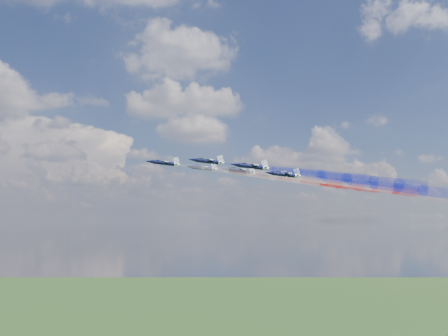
{
  "coord_description": "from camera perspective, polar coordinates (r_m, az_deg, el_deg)",
  "views": [
    {
      "loc": [
        -35.44,
        -177.92,
        114.17
      ],
      "look_at": [
        2.01,
        -18.21,
        131.86
      ],
      "focal_mm": 39.47,
      "sensor_mm": 36.0,
      "label": 1
    }
  ],
  "objects": [
    {
      "name": "trail_center_third",
      "position": [
        169.96,
        11.49,
        -1.39
      ],
      "size": [
        47.3,
        12.14,
        9.15
      ],
      "primitive_type": null,
      "rotation": [
        0.11,
        -0.04,
        1.39
      ],
      "color": "silver"
    },
    {
      "name": "trail_rear_right",
      "position": [
        182.51,
        14.64,
        -1.9
      ],
      "size": [
        47.3,
        12.14,
        9.15
      ],
      "primitive_type": null,
      "rotation": [
        0.11,
        -0.04,
        1.39
      ],
      "color": "red"
    },
    {
      "name": "trail_rear_left",
      "position": [
        162.36,
        16.99,
        -1.88
      ],
      "size": [
        47.3,
        12.14,
        9.15
      ],
      "primitive_type": null,
      "rotation": [
        0.11,
        -0.04,
        1.39
      ],
      "color": "#1924D9"
    },
    {
      "name": "jet_rear_right",
      "position": [
        176.08,
        5.72,
        -0.9
      ],
      "size": [
        13.46,
        11.42,
        4.74
      ],
      "primitive_type": null,
      "rotation": [
        0.11,
        -0.04,
        1.39
      ],
      "color": "black"
    },
    {
      "name": "jet_outer_right",
      "position": [
        184.76,
        2.1,
        -0.58
      ],
      "size": [
        13.46,
        11.42,
        4.74
      ],
      "primitive_type": null,
      "rotation": [
        0.11,
        -0.04,
        1.39
      ],
      "color": "black"
    },
    {
      "name": "trail_inner_right",
      "position": [
        177.01,
        6.82,
        -1.07
      ],
      "size": [
        47.3,
        12.14,
        9.15
      ],
      "primitive_type": null,
      "rotation": [
        0.11,
        -0.04,
        1.39
      ],
      "color": "red"
    },
    {
      "name": "jet_center_third",
      "position": [
        165.29,
        1.83,
        -0.3
      ],
      "size": [
        13.46,
        11.42,
        4.74
      ],
      "primitive_type": null,
      "rotation": [
        0.11,
        -0.04,
        1.39
      ],
      "color": "black"
    },
    {
      "name": "trail_lead",
      "position": [
        164.6,
        3.02,
        -0.57
      ],
      "size": [
        47.3,
        12.14,
        9.15
      ],
      "primitive_type": null,
      "rotation": [
        0.11,
        -0.04,
        1.39
      ],
      "color": "silver"
    },
    {
      "name": "trail_outer_right",
      "position": [
        189.33,
        10.76,
        -1.56
      ],
      "size": [
        47.3,
        12.14,
        9.15
      ],
      "primitive_type": null,
      "rotation": [
        0.11,
        -0.04,
        1.39
      ],
      "color": "red"
    },
    {
      "name": "jet_inner_right",
      "position": [
        174.59,
        -2.48,
        -0.01
      ],
      "size": [
        13.46,
        11.42,
        4.74
      ],
      "primitive_type": null,
      "rotation": [
        0.11,
        -0.04,
        1.39
      ],
      "color": "black"
    },
    {
      "name": "trail_outer_left",
      "position": [
        149.8,
        14.12,
        -1.08
      ],
      "size": [
        47.3,
        12.14,
        9.15
      ],
      "primitive_type": null,
      "rotation": [
        0.11,
        -0.04,
        1.39
      ],
      "color": "#1924D9"
    },
    {
      "name": "jet_inner_left",
      "position": [
        155.65,
        -1.89,
        0.77
      ],
      "size": [
        13.46,
        11.42,
        4.74
      ],
      "primitive_type": null,
      "rotation": [
        0.11,
        -0.04,
        1.39
      ],
      "color": "black"
    },
    {
      "name": "trail_inner_left",
      "position": [
        158.6,
        8.5,
        -0.43
      ],
      "size": [
        47.3,
        12.14,
        9.15
      ],
      "primitive_type": null,
      "rotation": [
        0.11,
        -0.04,
        1.39
      ],
      "color": "#1924D9"
    },
    {
      "name": "jet_lead",
      "position": [
        164.28,
        -6.96,
        0.57
      ],
      "size": [
        13.46,
        11.42,
        4.74
      ],
      "primitive_type": null,
      "rotation": [
        0.11,
        -0.04,
        1.39
      ],
      "color": "black"
    },
    {
      "name": "jet_rear_left",
      "position": [
        155.06,
        6.98,
        -0.76
      ],
      "size": [
        13.46,
        11.42,
        4.74
      ],
      "primitive_type": null,
      "rotation": [
        0.11,
        -0.04,
        1.39
      ],
      "color": "black"
    },
    {
      "name": "jet_outer_left",
      "position": [
        144.17,
        3.17,
        0.18
      ],
      "size": [
        13.46,
        11.42,
        4.74
      ],
      "primitive_type": null,
      "rotation": [
        0.11,
        -0.04,
        1.39
      ],
      "color": "black"
    }
  ]
}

